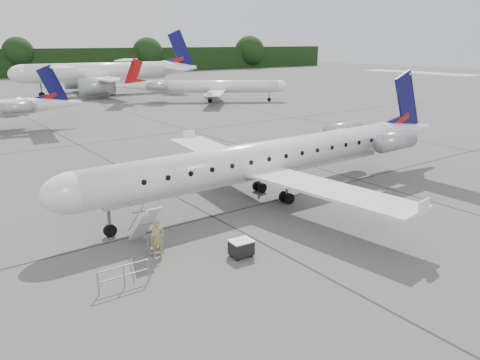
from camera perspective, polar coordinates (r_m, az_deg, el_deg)
ground at (r=28.29m, az=7.50°, el=-4.30°), size 320.00×320.00×0.00m
main_regional_jet at (r=29.68m, az=2.53°, el=4.62°), size 30.23×21.78×7.75m
airstair at (r=23.91m, az=-11.50°, el=-5.36°), size 0.85×2.40×2.43m
passenger at (r=22.88m, az=-10.02°, el=-7.04°), size 0.80×0.67×1.88m
safety_railing at (r=20.65m, az=-13.96°, el=-11.38°), size 2.20×0.14×1.00m
baggage_cart at (r=22.75m, az=0.15°, el=-8.28°), size 1.09×0.91×0.90m
bg_narrowbody at (r=96.14m, az=-16.94°, el=13.53°), size 36.16×27.67×12.16m
bg_regional_right at (r=81.38m, az=-3.00°, el=12.04°), size 33.94×31.63×7.24m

